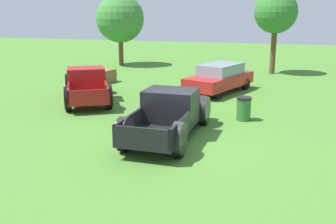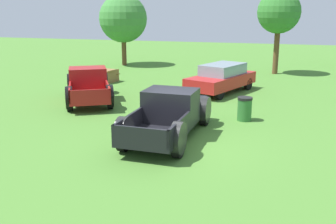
# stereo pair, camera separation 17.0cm
# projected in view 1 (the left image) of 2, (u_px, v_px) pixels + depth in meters

# --- Properties ---
(ground_plane) EXTENTS (80.00, 80.00, 0.00)m
(ground_plane) POSITION_uv_depth(u_px,v_px,m) (177.00, 143.00, 13.03)
(ground_plane) COLOR #477A2D
(pickup_truck_foreground) EXTENTS (2.19, 5.35, 1.62)m
(pickup_truck_foreground) POSITION_uv_depth(u_px,v_px,m) (171.00, 113.00, 13.81)
(pickup_truck_foreground) COLOR black
(pickup_truck_foreground) RESTS_ON ground_plane
(pickup_truck_behind_left) EXTENTS (4.14, 5.44, 1.59)m
(pickup_truck_behind_left) POSITION_uv_depth(u_px,v_px,m) (86.00, 85.00, 19.01)
(pickup_truck_behind_left) COLOR maroon
(pickup_truck_behind_left) RESTS_ON ground_plane
(sedan_distant_a) EXTENTS (3.34, 4.88, 1.51)m
(sedan_distant_a) POSITION_uv_depth(u_px,v_px,m) (220.00, 77.00, 20.77)
(sedan_distant_a) COLOR #B21E1E
(sedan_distant_a) RESTS_ON ground_plane
(picnic_table) EXTENTS (2.07, 1.83, 0.78)m
(picnic_table) POSITION_uv_depth(u_px,v_px,m) (99.00, 74.00, 23.78)
(picnic_table) COLOR olive
(picnic_table) RESTS_ON ground_plane
(trash_can) EXTENTS (0.59, 0.59, 0.95)m
(trash_can) POSITION_uv_depth(u_px,v_px,m) (244.00, 109.00, 15.59)
(trash_can) COLOR #2D6B2D
(trash_can) RESTS_ON ground_plane
(oak_tree_east) EXTENTS (2.84, 2.84, 5.54)m
(oak_tree_east) POSITION_uv_depth(u_px,v_px,m) (276.00, 13.00, 25.94)
(oak_tree_east) COLOR brown
(oak_tree_east) RESTS_ON ground_plane
(oak_tree_center) EXTENTS (3.69, 3.69, 5.45)m
(oak_tree_center) POSITION_uv_depth(u_px,v_px,m) (120.00, 19.00, 30.05)
(oak_tree_center) COLOR brown
(oak_tree_center) RESTS_ON ground_plane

